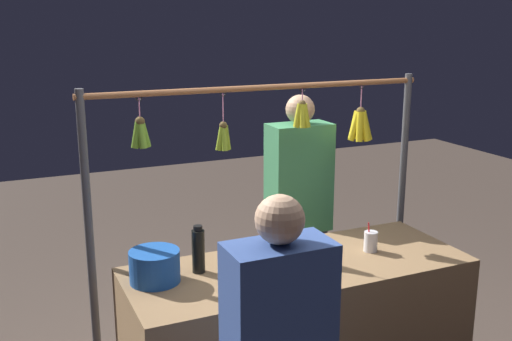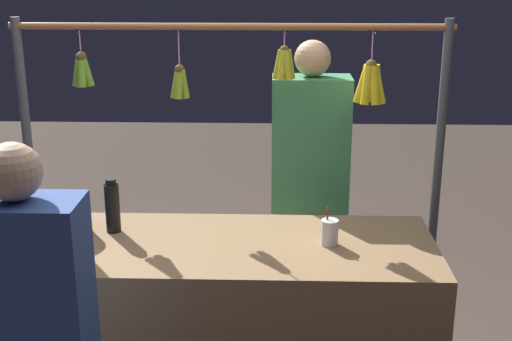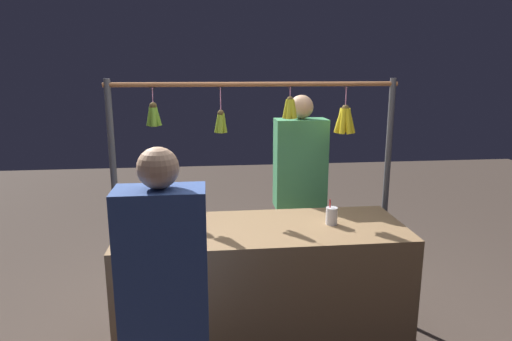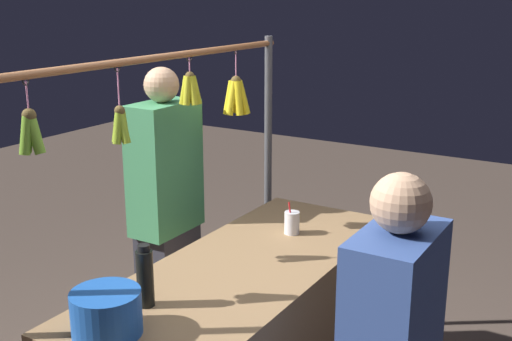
% 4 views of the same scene
% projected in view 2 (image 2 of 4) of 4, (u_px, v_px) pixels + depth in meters
% --- Properties ---
extents(market_counter, '(1.80, 0.69, 0.91)m').
position_uv_depth(market_counter, '(227.00, 337.00, 3.04)').
color(market_counter, olive).
rests_on(market_counter, ground).
extents(display_rack, '(2.02, 0.15, 1.81)m').
position_uv_depth(display_rack, '(244.00, 137.00, 3.23)').
color(display_rack, '#4C4C51').
rests_on(display_rack, ground).
extents(water_bottle, '(0.06, 0.06, 0.24)m').
position_uv_depth(water_bottle, '(112.00, 207.00, 3.00)').
color(water_bottle, black).
rests_on(water_bottle, market_counter).
extents(blue_bucket, '(0.24, 0.24, 0.16)m').
position_uv_depth(blue_bucket, '(60.00, 216.00, 2.99)').
color(blue_bucket, '#1D53AA').
rests_on(blue_bucket, market_counter).
extents(drink_cup, '(0.07, 0.07, 0.16)m').
position_uv_depth(drink_cup, '(329.00, 232.00, 2.88)').
color(drink_cup, silver).
rests_on(drink_cup, market_counter).
extents(vendor_person, '(0.40, 0.22, 1.68)m').
position_uv_depth(vendor_person, '(309.00, 202.00, 3.62)').
color(vendor_person, '#2D2D38').
rests_on(vendor_person, ground).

